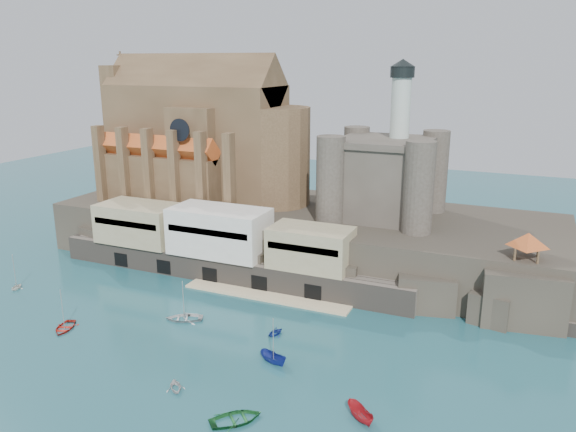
# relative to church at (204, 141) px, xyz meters

# --- Properties ---
(ground) EXTENTS (300.00, 300.00, 0.00)m
(ground) POSITION_rel_church_xyz_m (24.13, -41.85, -22.13)
(ground) COLOR #1A4C56
(ground) RESTS_ON ground
(promontory) EXTENTS (100.00, 36.00, 10.00)m
(promontory) POSITION_rel_church_xyz_m (23.94, -2.48, -17.20)
(promontory) COLOR #2A251F
(promontory) RESTS_ON ground
(quay) EXTENTS (70.00, 12.00, 13.05)m
(quay) POSITION_rel_church_xyz_m (13.94, -18.78, -16.06)
(quay) COLOR #62584E
(quay) RESTS_ON ground
(church) EXTENTS (47.00, 25.93, 30.51)m
(church) POSITION_rel_church_xyz_m (0.00, 0.00, 0.00)
(church) COLOR brown
(church) RESTS_ON promontory
(castle_keep) EXTENTS (21.20, 21.20, 29.30)m
(castle_keep) POSITION_rel_church_xyz_m (40.21, -0.78, -3.81)
(castle_keep) COLOR #433D35
(castle_keep) RESTS_ON promontory
(rock_outcrop) EXTENTS (14.50, 10.50, 8.70)m
(rock_outcrop) POSITION_rel_church_xyz_m (66.13, -16.01, -18.11)
(rock_outcrop) COLOR #2A251F
(rock_outcrop) RESTS_ON ground
(pavilion) EXTENTS (6.40, 6.40, 5.40)m
(pavilion) POSITION_rel_church_xyz_m (66.13, -15.85, -9.40)
(pavilion) COLOR brown
(pavilion) RESTS_ON rock_outcrop
(boat_0) EXTENTS (3.74, 2.29, 5.06)m
(boat_0) POSITION_rel_church_xyz_m (3.47, -46.71, -22.13)
(boat_0) COLOR red
(boat_0) RESTS_ON ground
(boat_1) EXTENTS (3.15, 3.13, 3.20)m
(boat_1) POSITION_rel_church_xyz_m (28.10, -53.62, -22.13)
(boat_1) COLOR silver
(boat_1) RESTS_ON ground
(boat_2) EXTENTS (2.21, 2.19, 4.50)m
(boat_2) POSITION_rel_church_xyz_m (36.42, -42.97, -22.13)
(boat_2) COLOR navy
(boat_2) RESTS_ON ground
(boat_3) EXTENTS (3.93, 3.94, 6.04)m
(boat_3) POSITION_rel_church_xyz_m (37.95, -56.19, -22.13)
(boat_3) COLOR #1C652C
(boat_3) RESTS_ON ground
(boat_4) EXTENTS (2.75, 2.09, 2.83)m
(boat_4) POSITION_rel_church_xyz_m (-15.87, -38.32, -22.13)
(boat_4) COLOR silver
(boat_4) RESTS_ON ground
(boat_5) EXTENTS (2.38, 2.37, 4.42)m
(boat_5) POSITION_rel_church_xyz_m (50.51, -50.18, -22.13)
(boat_5) COLOR red
(boat_5) RESTS_ON ground
(boat_6) EXTENTS (2.82, 4.23, 5.76)m
(boat_6) POSITION_rel_church_xyz_m (18.23, -36.84, -22.13)
(boat_6) COLOR silver
(boat_6) RESTS_ON ground
(boat_7) EXTENTS (2.92, 2.29, 2.96)m
(boat_7) POSITION_rel_church_xyz_m (33.36, -35.75, -22.13)
(boat_7) COLOR navy
(boat_7) RESTS_ON ground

